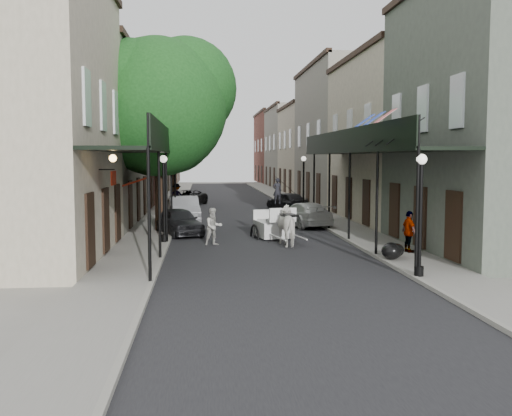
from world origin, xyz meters
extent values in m
plane|color=gray|center=(0.00, 0.00, 0.00)|extent=(140.00, 140.00, 0.00)
cube|color=black|center=(0.00, 20.00, 0.01)|extent=(8.00, 90.00, 0.01)
cube|color=gray|center=(-5.00, 20.00, 0.06)|extent=(2.20, 90.00, 0.12)
cube|color=gray|center=(5.00, 20.00, 0.06)|extent=(2.20, 90.00, 0.12)
cube|color=beige|center=(-8.60, 30.00, 5.25)|extent=(5.00, 80.00, 10.50)
cube|color=gray|center=(8.60, 30.00, 5.25)|extent=(5.00, 80.00, 10.50)
cube|color=black|center=(-5.00, 7.00, 4.00)|extent=(2.20, 18.00, 0.12)
cube|color=black|center=(-3.95, 7.00, 4.50)|extent=(0.06, 18.00, 1.00)
cylinder|color=black|center=(-4.00, -2.00, 2.12)|extent=(0.10, 0.10, 4.00)
cylinder|color=black|center=(-4.00, 6.00, 2.12)|extent=(0.10, 0.10, 4.00)
cylinder|color=black|center=(-4.00, 14.00, 2.12)|extent=(0.10, 0.10, 4.00)
cube|color=black|center=(5.00, 7.00, 4.00)|extent=(2.20, 18.00, 0.12)
cube|color=black|center=(3.95, 7.00, 4.50)|extent=(0.06, 18.00, 1.00)
cylinder|color=black|center=(4.00, -2.00, 2.12)|extent=(0.10, 0.10, 4.00)
cylinder|color=black|center=(4.00, 6.00, 2.12)|extent=(0.10, 0.10, 4.00)
cylinder|color=black|center=(4.00, 14.00, 2.12)|extent=(0.10, 0.10, 4.00)
cylinder|color=#382619|center=(-4.60, 10.00, 2.92)|extent=(0.44, 0.44, 5.60)
sphere|color=#154316|center=(-4.60, 10.00, 6.20)|extent=(6.80, 6.80, 6.80)
sphere|color=#154316|center=(-3.24, 10.60, 7.20)|extent=(5.10, 5.10, 5.10)
cylinder|color=#382619|center=(-4.60, 24.00, 2.64)|extent=(0.44, 0.44, 5.04)
sphere|color=#154316|center=(-4.60, 24.00, 5.58)|extent=(6.00, 6.00, 6.00)
sphere|color=#154316|center=(-3.40, 24.60, 6.48)|extent=(4.50, 4.50, 4.50)
cylinder|color=black|center=(4.10, -2.00, 0.27)|extent=(0.28, 0.28, 0.30)
cylinder|color=black|center=(4.10, -2.00, 1.82)|extent=(0.12, 0.12, 3.40)
sphere|color=white|center=(4.10, -2.00, 3.67)|extent=(0.32, 0.32, 0.32)
cylinder|color=black|center=(-4.10, 6.00, 0.27)|extent=(0.28, 0.28, 0.30)
cylinder|color=black|center=(-4.10, 6.00, 1.82)|extent=(0.12, 0.12, 3.40)
sphere|color=white|center=(-4.10, 6.00, 3.67)|extent=(0.32, 0.32, 0.32)
cylinder|color=black|center=(4.10, 18.00, 0.27)|extent=(0.28, 0.28, 0.30)
cylinder|color=black|center=(4.10, 18.00, 1.82)|extent=(0.12, 0.12, 3.40)
sphere|color=white|center=(4.10, 18.00, 3.67)|extent=(0.32, 0.32, 0.32)
imported|color=white|center=(1.23, 5.19, 0.85)|extent=(1.28, 2.15, 1.70)
torus|color=black|center=(-0.17, 7.96, 0.64)|extent=(0.34, 1.32, 1.33)
torus|color=black|center=(1.49, 8.28, 0.64)|extent=(0.34, 1.32, 1.33)
torus|color=black|center=(0.31, 6.58, 0.33)|extent=(0.20, 0.69, 0.69)
torus|color=black|center=(1.56, 6.83, 0.33)|extent=(0.20, 0.69, 0.69)
cube|color=silver|center=(0.70, 7.92, 1.08)|extent=(1.77, 2.09, 0.72)
cube|color=silver|center=(0.91, 6.86, 1.60)|extent=(1.32, 0.79, 0.12)
cube|color=silver|center=(0.95, 6.60, 1.91)|extent=(1.23, 0.34, 0.51)
imported|color=black|center=(0.91, 6.86, 2.24)|extent=(0.47, 0.35, 1.16)
imported|color=#B5B3AA|center=(-2.00, 5.51, 0.80)|extent=(0.94, 0.85, 1.60)
imported|color=gray|center=(-4.32, 22.92, 1.00)|extent=(1.18, 0.74, 1.76)
imported|color=gray|center=(5.36, 2.26, 0.92)|extent=(0.52, 0.98, 1.59)
imported|color=black|center=(-3.60, 8.96, 0.66)|extent=(2.85, 4.20, 1.33)
imported|color=#939398|center=(-3.51, 14.00, 0.76)|extent=(2.03, 4.75, 1.52)
imported|color=black|center=(-3.60, 26.26, 0.61)|extent=(3.37, 4.81, 1.22)
imported|color=silver|center=(3.05, 11.87, 0.66)|extent=(2.89, 4.83, 1.31)
imported|color=black|center=(3.60, 21.90, 0.65)|extent=(2.97, 4.10, 1.30)
ellipsoid|color=black|center=(4.20, 0.83, 0.42)|extent=(0.71, 0.71, 0.61)
ellipsoid|color=black|center=(4.50, 1.28, 0.37)|extent=(0.63, 0.63, 0.50)
camera|label=1|loc=(-2.46, -18.59, 3.70)|focal=40.00mm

